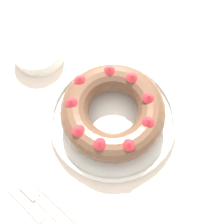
{
  "coord_description": "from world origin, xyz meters",
  "views": [
    {
      "loc": [
        -0.2,
        -0.19,
        1.43
      ],
      "look_at": [
        -0.0,
        -0.02,
        0.82
      ],
      "focal_mm": 42.0,
      "sensor_mm": 36.0,
      "label": 1
    }
  ],
  "objects": [
    {
      "name": "cake_knife",
      "position": [
        -0.25,
        -0.07,
        0.76
      ],
      "size": [
        0.02,
        0.16,
        0.01
      ],
      "rotation": [
        0.0,
        0.0,
        -0.11
      ],
      "color": "white",
      "rests_on": "dining_table"
    },
    {
      "name": "serving_knife",
      "position": [
        -0.3,
        -0.06,
        0.76
      ],
      "size": [
        0.02,
        0.21,
        0.01
      ],
      "rotation": [
        0.0,
        0.0,
        -0.01
      ],
      "color": "white",
      "rests_on": "dining_table"
    },
    {
      "name": "ground_plane",
      "position": [
        0.0,
        0.0,
        0.0
      ],
      "size": [
        8.0,
        8.0,
        0.0
      ],
      "primitive_type": "plane",
      "color": "gray"
    },
    {
      "name": "serving_dish",
      "position": [
        -0.0,
        -0.02,
        0.77
      ],
      "size": [
        0.34,
        0.34,
        0.02
      ],
      "color": "white",
      "rests_on": "dining_table"
    },
    {
      "name": "dining_table",
      "position": [
        0.0,
        0.0,
        0.67
      ],
      "size": [
        1.32,
        1.15,
        0.76
      ],
      "color": "beige",
      "rests_on": "ground_plane"
    },
    {
      "name": "bundt_cake",
      "position": [
        -0.0,
        -0.02,
        0.82
      ],
      "size": [
        0.27,
        0.27,
        0.08
      ],
      "color": "brown",
      "rests_on": "serving_dish"
    },
    {
      "name": "side_bowl",
      "position": [
        0.02,
        0.28,
        0.78
      ],
      "size": [
        0.15,
        0.15,
        0.04
      ],
      "primitive_type": "cylinder",
      "color": "white",
      "rests_on": "dining_table"
    },
    {
      "name": "fork",
      "position": [
        -0.27,
        -0.04,
        0.76
      ],
      "size": [
        0.02,
        0.18,
        0.01
      ],
      "rotation": [
        0.0,
        0.0,
        0.03
      ],
      "color": "white",
      "rests_on": "dining_table"
    }
  ]
}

